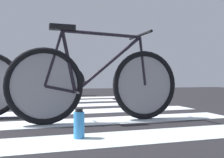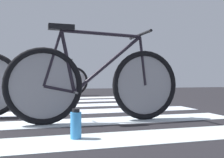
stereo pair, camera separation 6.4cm
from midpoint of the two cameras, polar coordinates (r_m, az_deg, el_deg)
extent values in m
cube|color=silver|center=(4.83, -21.38, -4.92)|extent=(5.20, 0.44, 0.00)
cube|color=silver|center=(5.58, -22.72, -4.24)|extent=(5.20, 0.44, 0.00)
torus|color=black|center=(2.44, -15.44, -1.53)|extent=(0.72, 0.08, 0.72)
torus|color=black|center=(2.70, 6.72, -1.36)|extent=(0.72, 0.08, 0.72)
cylinder|color=gray|center=(2.44, -15.44, -1.53)|extent=(0.61, 0.03, 0.61)
cylinder|color=gray|center=(2.70, 6.72, -1.36)|extent=(0.61, 0.03, 0.61)
cylinder|color=black|center=(2.57, -2.70, 9.97)|extent=(0.80, 0.06, 0.05)
cylinder|color=black|center=(2.56, -1.40, 3.49)|extent=(0.70, 0.06, 0.59)
cylinder|color=black|center=(2.47, -10.32, 3.84)|extent=(0.15, 0.04, 0.59)
cylinder|color=black|center=(2.45, -12.17, -2.22)|extent=(0.29, 0.04, 0.09)
cylinder|color=black|center=(2.45, -13.57, 4.56)|extent=(0.19, 0.03, 0.53)
cylinder|color=black|center=(2.69, 6.15, 3.96)|extent=(0.09, 0.03, 0.50)
cube|color=black|center=(2.50, -11.71, 11.19)|extent=(0.24, 0.10, 0.05)
cylinder|color=black|center=(2.71, 5.57, 9.68)|extent=(0.04, 0.52, 0.03)
cylinder|color=#4C4C51|center=(2.47, -8.94, -2.89)|extent=(0.03, 0.34, 0.02)
torus|color=black|center=(6.50, -18.48, -0.46)|extent=(0.72, 0.09, 0.72)
torus|color=black|center=(6.50, -9.48, -0.46)|extent=(0.72, 0.09, 0.72)
cylinder|color=gray|center=(6.50, -18.48, -0.46)|extent=(0.61, 0.04, 0.61)
cylinder|color=gray|center=(6.50, -9.48, -0.46)|extent=(0.61, 0.04, 0.61)
cylinder|color=orange|center=(6.49, -13.54, 4.04)|extent=(0.80, 0.07, 0.05)
cylinder|color=orange|center=(6.48, -13.01, 1.49)|extent=(0.70, 0.07, 0.59)
cylinder|color=orange|center=(6.49, -16.55, 1.57)|extent=(0.15, 0.04, 0.59)
cylinder|color=orange|center=(6.49, -17.25, -0.73)|extent=(0.29, 0.04, 0.09)
cylinder|color=orange|center=(6.49, -17.78, 1.83)|extent=(0.19, 0.03, 0.53)
cylinder|color=orange|center=(6.50, -9.75, 1.75)|extent=(0.09, 0.03, 0.50)
cube|color=black|center=(6.50, -17.08, 4.39)|extent=(0.24, 0.10, 0.05)
cylinder|color=black|center=(6.51, -10.01, 4.12)|extent=(0.05, 0.52, 0.03)
cylinder|color=#4C4C51|center=(6.48, -16.01, -0.99)|extent=(0.04, 0.34, 0.02)
cylinder|color=#368AD4|center=(1.86, -8.31, -10.19)|extent=(0.08, 0.08, 0.19)
cylinder|color=black|center=(1.85, -8.31, -6.92)|extent=(0.05, 0.05, 0.02)
cube|color=black|center=(5.06, 2.40, -4.56)|extent=(0.38, 0.38, 0.02)
cone|color=#EA5B14|center=(5.05, 2.40, -2.23)|extent=(0.33, 0.33, 0.43)
cylinder|color=white|center=(5.05, 2.40, -1.99)|extent=(0.18, 0.18, 0.05)
camera|label=1|loc=(0.03, -107.06, -0.06)|focal=41.20mm
camera|label=2|loc=(0.03, 72.94, 0.06)|focal=41.20mm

